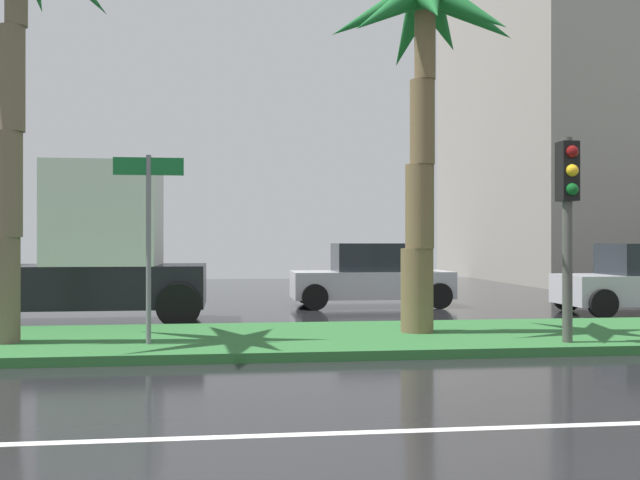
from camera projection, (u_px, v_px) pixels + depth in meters
The scene contains 9 objects.
ground_plane at pixel (215, 340), 13.60m from camera, with size 90.00×42.00×0.10m, color black.
near_lane_divider_stripe at pixel (204, 438), 6.66m from camera, with size 81.00×0.14×0.01m, color white.
median_strip at pixel (214, 341), 12.61m from camera, with size 85.50×4.00×0.15m, color #2D6B33.
palm_tree_centre at pixel (425, 53), 13.07m from camera, with size 3.58×3.44×6.55m.
traffic_signal_median_right at pixel (568, 201), 11.85m from camera, with size 0.28×0.43×3.31m.
street_name_sign at pixel (149, 222), 11.66m from camera, with size 1.10×0.08×3.00m.
box_truck_lead at pixel (59, 252), 15.91m from camera, with size 6.40×2.64×3.46m.
car_in_traffic_leading at pixel (373, 276), 20.03m from camera, with size 4.30×2.02×1.72m.
building_far_right at pixel (631, 109), 35.05m from camera, with size 14.78×14.59×16.16m.
Camera 1 is at (0.19, -4.74, 1.79)m, focal length 41.32 mm.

